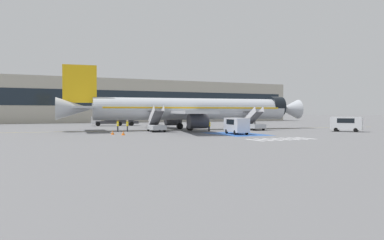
{
  "coord_description": "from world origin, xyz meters",
  "views": [
    {
      "loc": [
        -28.08,
        -59.07,
        3.09
      ],
      "look_at": [
        -0.6,
        0.43,
        1.72
      ],
      "focal_mm": 35.0,
      "sensor_mm": 36.0,
      "label": 1
    }
  ],
  "objects_px": {
    "boarding_stairs_forward": "(254,124)",
    "fuel_tanker": "(115,118)",
    "terminal_building": "(135,101)",
    "traffic_cone_0": "(113,133)",
    "traffic_cone_1": "(123,133)",
    "service_van_0": "(346,123)",
    "ground_crew_0": "(118,125)",
    "service_van_1": "(236,124)",
    "boarding_stairs_aft": "(156,125)",
    "ground_crew_1": "(209,125)",
    "ground_crew_2": "(127,125)",
    "airliner": "(190,109)"
  },
  "relations": [
    {
      "from": "boarding_stairs_forward",
      "to": "fuel_tanker",
      "type": "xyz_separation_m",
      "value": [
        -17.03,
        30.14,
        0.69
      ]
    },
    {
      "from": "fuel_tanker",
      "to": "terminal_building",
      "type": "distance_m",
      "value": 34.98
    },
    {
      "from": "traffic_cone_0",
      "to": "traffic_cone_1",
      "type": "xyz_separation_m",
      "value": [
        0.97,
        -1.98,
        0.02
      ]
    },
    {
      "from": "service_van_0",
      "to": "ground_crew_0",
      "type": "height_order",
      "value": "service_van_0"
    },
    {
      "from": "service_van_1",
      "to": "traffic_cone_0",
      "type": "bearing_deg",
      "value": 168.17
    },
    {
      "from": "boarding_stairs_aft",
      "to": "traffic_cone_0",
      "type": "distance_m",
      "value": 9.3
    },
    {
      "from": "boarding_stairs_aft",
      "to": "ground_crew_0",
      "type": "xyz_separation_m",
      "value": [
        -5.65,
        2.05,
        0.08
      ]
    },
    {
      "from": "ground_crew_1",
      "to": "terminal_building",
      "type": "bearing_deg",
      "value": -37.42
    },
    {
      "from": "fuel_tanker",
      "to": "ground_crew_2",
      "type": "distance_m",
      "value": 26.71
    },
    {
      "from": "ground_crew_1",
      "to": "terminal_building",
      "type": "relative_size",
      "value": 0.02
    },
    {
      "from": "boarding_stairs_aft",
      "to": "terminal_building",
      "type": "distance_m",
      "value": 61.8
    },
    {
      "from": "traffic_cone_1",
      "to": "service_van_1",
      "type": "bearing_deg",
      "value": -15.82
    },
    {
      "from": "traffic_cone_0",
      "to": "ground_crew_2",
      "type": "bearing_deg",
      "value": 59.79
    },
    {
      "from": "fuel_tanker",
      "to": "traffic_cone_0",
      "type": "relative_size",
      "value": 20.04
    },
    {
      "from": "service_van_1",
      "to": "ground_crew_2",
      "type": "relative_size",
      "value": 2.96
    },
    {
      "from": "fuel_tanker",
      "to": "traffic_cone_0",
      "type": "bearing_deg",
      "value": 174.52
    },
    {
      "from": "terminal_building",
      "to": "boarding_stairs_aft",
      "type": "bearing_deg",
      "value": -103.05
    },
    {
      "from": "ground_crew_2",
      "to": "airliner",
      "type": "bearing_deg",
      "value": 94.76
    },
    {
      "from": "boarding_stairs_aft",
      "to": "fuel_tanker",
      "type": "relative_size",
      "value": 0.51
    },
    {
      "from": "boarding_stairs_forward",
      "to": "service_van_1",
      "type": "distance_m",
      "value": 12.77
    },
    {
      "from": "ground_crew_2",
      "to": "terminal_building",
      "type": "relative_size",
      "value": 0.02
    },
    {
      "from": "ground_crew_1",
      "to": "traffic_cone_0",
      "type": "xyz_separation_m",
      "value": [
        -16.12,
        -2.23,
        -0.69
      ]
    },
    {
      "from": "terminal_building",
      "to": "airliner",
      "type": "bearing_deg",
      "value": -96.45
    },
    {
      "from": "service_van_1",
      "to": "traffic_cone_1",
      "type": "bearing_deg",
      "value": 173.61
    },
    {
      "from": "traffic_cone_1",
      "to": "traffic_cone_0",
      "type": "bearing_deg",
      "value": 116.21
    },
    {
      "from": "traffic_cone_0",
      "to": "terminal_building",
      "type": "height_order",
      "value": "terminal_building"
    },
    {
      "from": "traffic_cone_1",
      "to": "terminal_building",
      "type": "bearing_deg",
      "value": 72.58
    },
    {
      "from": "ground_crew_2",
      "to": "traffic_cone_1",
      "type": "bearing_deg",
      "value": -22.23
    },
    {
      "from": "fuel_tanker",
      "to": "boarding_stairs_forward",
      "type": "bearing_deg",
      "value": -142.25
    },
    {
      "from": "traffic_cone_0",
      "to": "airliner",
      "type": "bearing_deg",
      "value": 28.18
    },
    {
      "from": "ground_crew_2",
      "to": "traffic_cone_0",
      "type": "height_order",
      "value": "ground_crew_2"
    },
    {
      "from": "boarding_stairs_forward",
      "to": "airliner",
      "type": "bearing_deg",
      "value": 156.42
    },
    {
      "from": "fuel_tanker",
      "to": "service_van_0",
      "type": "distance_m",
      "value": 49.11
    },
    {
      "from": "service_van_0",
      "to": "service_van_1",
      "type": "height_order",
      "value": "service_van_0"
    },
    {
      "from": "boarding_stairs_aft",
      "to": "terminal_building",
      "type": "xyz_separation_m",
      "value": [
        13.9,
        59.96,
        5.58
      ]
    },
    {
      "from": "boarding_stairs_forward",
      "to": "boarding_stairs_aft",
      "type": "bearing_deg",
      "value": -180.0
    },
    {
      "from": "ground_crew_1",
      "to": "ground_crew_2",
      "type": "height_order",
      "value": "ground_crew_2"
    },
    {
      "from": "ground_crew_0",
      "to": "ground_crew_2",
      "type": "bearing_deg",
      "value": 76.59
    },
    {
      "from": "ground_crew_0",
      "to": "airliner",
      "type": "bearing_deg",
      "value": 91.32
    },
    {
      "from": "airliner",
      "to": "ground_crew_2",
      "type": "distance_m",
      "value": 12.09
    },
    {
      "from": "traffic_cone_0",
      "to": "terminal_building",
      "type": "xyz_separation_m",
      "value": [
        21.88,
        64.66,
        6.32
      ]
    },
    {
      "from": "airliner",
      "to": "ground_crew_0",
      "type": "xyz_separation_m",
      "value": [
        -13.17,
        -1.55,
        -2.52
      ]
    },
    {
      "from": "fuel_tanker",
      "to": "service_van_1",
      "type": "distance_m",
      "value": 39.97
    },
    {
      "from": "ground_crew_0",
      "to": "traffic_cone_1",
      "type": "relative_size",
      "value": 3.29
    },
    {
      "from": "fuel_tanker",
      "to": "ground_crew_2",
      "type": "xyz_separation_m",
      "value": [
        -4.24,
        -26.36,
        -0.61
      ]
    },
    {
      "from": "service_van_0",
      "to": "service_van_1",
      "type": "bearing_deg",
      "value": -40.11
    },
    {
      "from": "fuel_tanker",
      "to": "traffic_cone_1",
      "type": "height_order",
      "value": "fuel_tanker"
    },
    {
      "from": "airliner",
      "to": "ground_crew_2",
      "type": "xyz_separation_m",
      "value": [
        -11.7,
        -1.76,
        -2.53
      ]
    },
    {
      "from": "traffic_cone_0",
      "to": "fuel_tanker",
      "type": "bearing_deg",
      "value": 76.24
    },
    {
      "from": "service_van_0",
      "to": "boarding_stairs_forward",
      "type": "bearing_deg",
      "value": -81.19
    }
  ]
}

